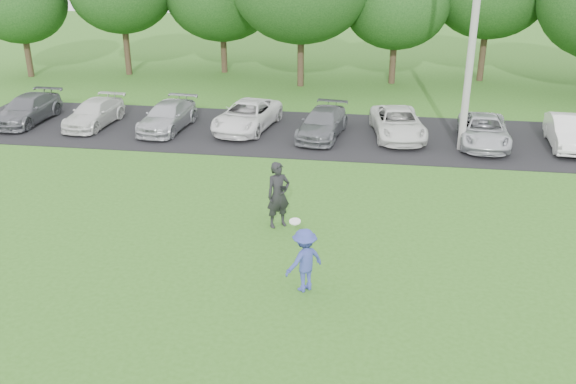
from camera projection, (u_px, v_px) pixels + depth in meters
name	position (u px, v px, depth m)	size (l,w,h in m)	color
ground	(267.00, 296.00, 15.64)	(100.00, 100.00, 0.00)	#32621C
parking_lot	(321.00, 134.00, 27.48)	(32.00, 6.50, 0.03)	black
utility_pole	(474.00, 28.00, 23.76)	(0.28, 0.28, 9.59)	#9B9A96
frisbee_player	(304.00, 260.00, 15.62)	(1.19, 1.18, 2.03)	#364199
camera_bystander	(278.00, 195.00, 18.87)	(0.88, 0.82, 2.02)	black
parked_cars	(303.00, 121.00, 27.21)	(28.34, 5.01, 1.23)	#5C5E64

